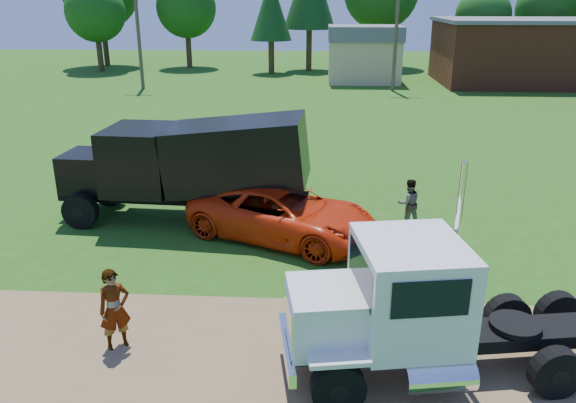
# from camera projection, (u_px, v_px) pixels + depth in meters

# --- Properties ---
(ground) EXTENTS (140.00, 140.00, 0.00)m
(ground) POSITION_uv_depth(u_px,v_px,m) (299.00, 350.00, 11.74)
(ground) COLOR #2B4C10
(ground) RESTS_ON ground
(dirt_track) EXTENTS (120.00, 4.20, 0.01)m
(dirt_track) POSITION_uv_depth(u_px,v_px,m) (299.00, 350.00, 11.73)
(dirt_track) COLOR brown
(dirt_track) RESTS_ON ground
(white_semi_tractor) EXTENTS (7.00, 3.26, 4.13)m
(white_semi_tractor) POSITION_uv_depth(u_px,v_px,m) (412.00, 309.00, 10.57)
(white_semi_tractor) COLOR black
(white_semi_tractor) RESTS_ON ground
(black_dump_truck) EXTENTS (8.25, 2.90, 3.54)m
(black_dump_truck) POSITION_uv_depth(u_px,v_px,m) (192.00, 163.00, 17.96)
(black_dump_truck) COLOR black
(black_dump_truck) RESTS_ON ground
(orange_pickup) EXTENTS (6.40, 4.80, 1.62)m
(orange_pickup) POSITION_uv_depth(u_px,v_px,m) (283.00, 213.00, 16.97)
(orange_pickup) COLOR red
(orange_pickup) RESTS_ON ground
(spectator_a) EXTENTS (0.78, 0.72, 1.78)m
(spectator_a) POSITION_uv_depth(u_px,v_px,m) (115.00, 309.00, 11.57)
(spectator_a) COLOR #999999
(spectator_a) RESTS_ON ground
(spectator_b) EXTENTS (0.89, 0.76, 1.59)m
(spectator_b) POSITION_uv_depth(u_px,v_px,m) (409.00, 203.00, 17.83)
(spectator_b) COLOR #999999
(spectator_b) RESTS_ON ground
(brick_building) EXTENTS (15.40, 10.40, 5.30)m
(brick_building) POSITION_uv_depth(u_px,v_px,m) (531.00, 51.00, 47.36)
(brick_building) COLOR brown
(brick_building) RESTS_ON ground
(tan_shed) EXTENTS (6.20, 5.40, 4.70)m
(tan_shed) POSITION_uv_depth(u_px,v_px,m) (364.00, 53.00, 48.21)
(tan_shed) COLOR tan
(tan_shed) RESTS_ON ground
(utility_poles) EXTENTS (42.20, 0.28, 9.00)m
(utility_poles) POSITION_uv_depth(u_px,v_px,m) (396.00, 29.00, 42.62)
(utility_poles) COLOR #483728
(utility_poles) RESTS_ON ground
(tree_row) EXTENTS (57.86, 12.09, 11.60)m
(tree_row) POSITION_uv_depth(u_px,v_px,m) (315.00, 0.00, 55.67)
(tree_row) COLOR #382616
(tree_row) RESTS_ON ground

